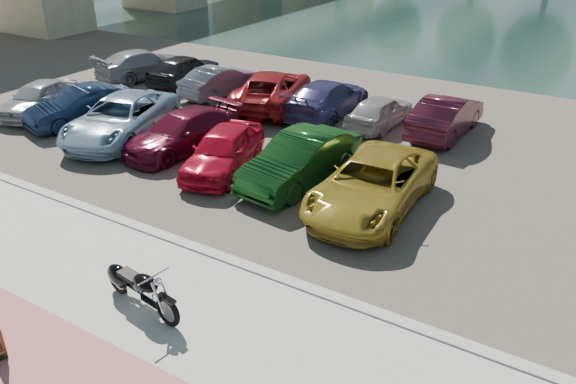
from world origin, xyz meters
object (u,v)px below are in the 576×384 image
object	(u,v)px
motorcycle	(135,286)
car_1	(82,106)
car_0	(38,98)
car_2	(121,118)

from	to	relation	value
motorcycle	car_1	world-z (taller)	car_1
motorcycle	car_0	size ratio (longest dim) A/B	0.60
car_1	car_2	xyz separation A→B (m)	(2.42, -0.34, 0.05)
car_1	motorcycle	bearing A→B (deg)	-19.95
car_2	car_1	bearing A→B (deg)	156.00
car_0	car_2	size ratio (longest dim) A/B	0.73
motorcycle	car_2	size ratio (longest dim) A/B	0.43
motorcycle	car_2	world-z (taller)	car_2
car_0	car_1	xyz separation A→B (m)	(2.40, 0.18, 0.03)
car_0	car_2	distance (m)	4.83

